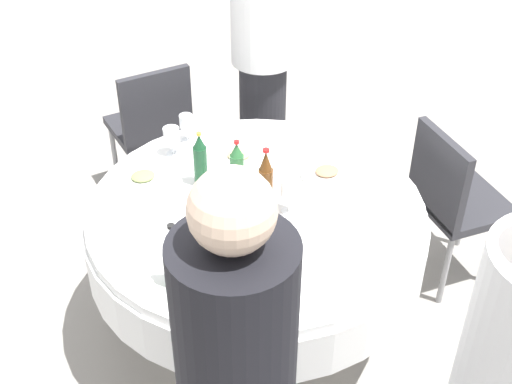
# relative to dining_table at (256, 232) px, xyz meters

# --- Properties ---
(ground_plane) EXTENTS (10.00, 10.00, 0.00)m
(ground_plane) POSITION_rel_dining_table_xyz_m (0.00, 0.00, -0.59)
(ground_plane) COLOR gray
(dining_table) EXTENTS (1.45, 1.45, 0.74)m
(dining_table) POSITION_rel_dining_table_xyz_m (0.00, 0.00, 0.00)
(dining_table) COLOR white
(dining_table) RESTS_ON ground_plane
(bottle_dark_green_left) EXTENTS (0.06, 0.06, 0.26)m
(bottle_dark_green_left) POSITION_rel_dining_table_xyz_m (-0.16, 0.23, 0.27)
(bottle_dark_green_left) COLOR #194728
(bottle_dark_green_left) RESTS_ON dining_table
(bottle_brown_right) EXTENTS (0.06, 0.06, 0.28)m
(bottle_brown_right) POSITION_rel_dining_table_xyz_m (0.03, -0.02, 0.28)
(bottle_brown_right) COLOR #593314
(bottle_brown_right) RESTS_ON dining_table
(bottle_amber_rear) EXTENTS (0.06, 0.06, 0.27)m
(bottle_amber_rear) POSITION_rel_dining_table_xyz_m (-0.08, -0.22, 0.27)
(bottle_amber_rear) COLOR #8C5619
(bottle_amber_rear) RESTS_ON dining_table
(bottle_green_inner) EXTENTS (0.06, 0.06, 0.28)m
(bottle_green_inner) POSITION_rel_dining_table_xyz_m (-0.45, -0.33, 0.28)
(bottle_green_inner) COLOR #2D6B38
(bottle_green_inner) RESTS_ON dining_table
(bottle_green_front) EXTENTS (0.06, 0.06, 0.29)m
(bottle_green_front) POSITION_rel_dining_table_xyz_m (-0.06, 0.07, 0.28)
(bottle_green_front) COLOR #2D6B38
(bottle_green_front) RESTS_ON dining_table
(wine_glass_inner) EXTENTS (0.06, 0.06, 0.14)m
(wine_glass_inner) POSITION_rel_dining_table_xyz_m (-0.11, 0.59, 0.24)
(wine_glass_inner) COLOR white
(wine_glass_inner) RESTS_ON dining_table
(wine_glass_front) EXTENTS (0.07, 0.07, 0.15)m
(wine_glass_front) POSITION_rel_dining_table_xyz_m (-0.26, -0.52, 0.25)
(wine_glass_front) COLOR white
(wine_glass_front) RESTS_ON dining_table
(wine_glass_south) EXTENTS (0.06, 0.06, 0.16)m
(wine_glass_south) POSITION_rel_dining_table_xyz_m (0.11, -0.09, 0.26)
(wine_glass_south) COLOR white
(wine_glass_south) RESTS_ON dining_table
(wine_glass_outer) EXTENTS (0.08, 0.08, 0.14)m
(wine_glass_outer) POSITION_rel_dining_table_xyz_m (-0.21, 0.51, 0.24)
(wine_glass_outer) COLOR white
(wine_glass_outer) RESTS_ON dining_table
(plate_east) EXTENTS (0.24, 0.24, 0.04)m
(plate_east) POSITION_rel_dining_table_xyz_m (0.06, 0.35, 0.16)
(plate_east) COLOR white
(plate_east) RESTS_ON dining_table
(plate_far) EXTENTS (0.23, 0.23, 0.04)m
(plate_far) POSITION_rel_dining_table_xyz_m (-0.39, 0.35, 0.16)
(plate_far) COLOR white
(plate_far) RESTS_ON dining_table
(plate_west) EXTENTS (0.23, 0.23, 0.04)m
(plate_west) POSITION_rel_dining_table_xyz_m (0.37, 0.08, 0.16)
(plate_west) COLOR white
(plate_west) RESTS_ON dining_table
(knife_right) EXTENTS (0.17, 0.09, 0.00)m
(knife_right) POSITION_rel_dining_table_xyz_m (0.08, -0.46, 0.15)
(knife_right) COLOR silver
(knife_right) RESTS_ON dining_table
(person_rear) EXTENTS (0.34, 0.34, 1.65)m
(person_rear) POSITION_rel_dining_table_xyz_m (0.44, 0.99, 0.27)
(person_rear) COLOR #26262B
(person_rear) RESTS_ON ground_plane
(chair_south) EXTENTS (0.45, 0.45, 0.87)m
(chair_south) POSITION_rel_dining_table_xyz_m (-0.15, 1.19, -0.07)
(chair_south) COLOR #2D2D33
(chair_south) RESTS_ON ground_plane
(chair_outer) EXTENTS (0.41, 0.41, 0.87)m
(chair_outer) POSITION_rel_dining_table_xyz_m (1.01, -0.02, -0.07)
(chair_outer) COLOR #2D2D33
(chair_outer) RESTS_ON ground_plane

